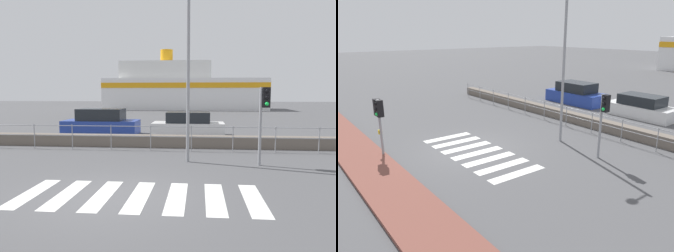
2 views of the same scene
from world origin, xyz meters
The scene contains 9 objects.
ground_plane centered at (0.00, 0.00, 0.00)m, with size 160.00×160.00×0.00m, color #4C4C4F.
crosswalk centered at (0.65, 0.00, 0.00)m, with size 5.85×2.40×0.01m.
seawall centered at (0.00, 7.11, 0.27)m, with size 23.23×0.55×0.54m.
harbor_fence centered at (0.00, 6.23, 0.72)m, with size 20.94×0.04×1.08m.
traffic_light_far centered at (4.23, 3.66, 1.96)m, with size 0.34×0.32×2.66m.
streetlamp centered at (1.66, 3.85, 4.07)m, with size 0.32×1.08×6.65m.
ferry_boat centered at (-0.55, 40.41, 2.89)m, with size 22.68×8.04×8.59m.
parked_car_blue centered at (-3.70, 11.29, 0.65)m, with size 4.37×1.90×1.53m.
parked_car_white centered at (1.43, 11.29, 0.58)m, with size 4.11×1.77×1.36m.
Camera 1 is at (2.06, -7.55, 2.49)m, focal length 35.00 mm.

